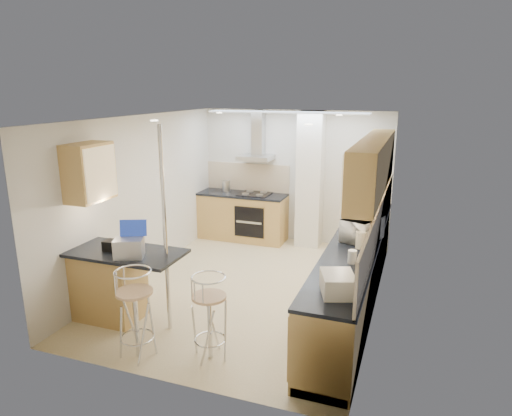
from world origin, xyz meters
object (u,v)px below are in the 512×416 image
(bread_bin, at_px, (338,284))
(bar_stool_near, at_px, (136,314))
(microwave, at_px, (362,229))
(laptop, at_px, (129,248))
(bar_stool_end, at_px, (210,317))

(bread_bin, bearing_deg, bar_stool_near, 171.41)
(microwave, distance_m, laptop, 2.99)
(laptop, height_order, bread_bin, laptop)
(laptop, xyz_separation_m, bar_stool_near, (0.40, -0.51, -0.54))
(bar_stool_near, xyz_separation_m, bread_bin, (2.10, 0.39, 0.51))
(microwave, relative_size, laptop, 1.71)
(laptop, bearing_deg, bread_bin, -26.38)
(bar_stool_end, xyz_separation_m, bread_bin, (1.34, 0.14, 0.54))
(laptop, height_order, bar_stool_near, laptop)
(bar_stool_end, height_order, bread_bin, bread_bin)
(microwave, relative_size, bar_stool_end, 0.59)
(bar_stool_near, relative_size, bread_bin, 2.61)
(bar_stool_near, relative_size, bar_stool_end, 1.06)
(bar_stool_end, bearing_deg, microwave, -7.22)
(laptop, xyz_separation_m, bread_bin, (2.50, -0.12, -0.03))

